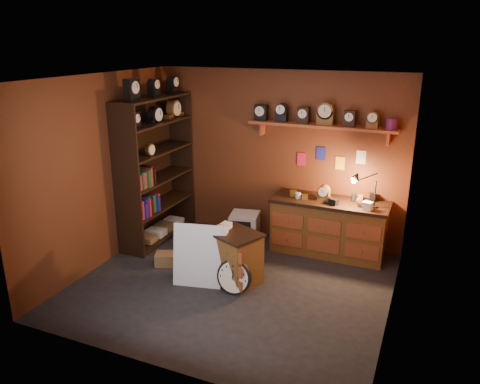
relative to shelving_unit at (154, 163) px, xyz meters
name	(u,v)px	position (x,y,z in m)	size (l,w,h in m)	color
floor	(233,284)	(1.79, -0.98, -1.25)	(4.00, 4.00, 0.00)	black
room_shell	(239,158)	(1.84, -0.87, 0.47)	(4.02, 3.62, 2.71)	#622F17
shelving_unit	(154,163)	(0.00, 0.00, 0.00)	(0.47, 1.60, 2.58)	black
workbench	(329,224)	(2.73, 0.49, -0.78)	(1.73, 0.66, 1.36)	brown
low_cabinet	(236,256)	(1.80, -0.89, -0.86)	(0.78, 0.73, 0.80)	brown
big_round_clock	(234,277)	(1.89, -1.17, -1.03)	(0.46, 0.16, 0.47)	black
white_panel	(198,284)	(1.36, -1.15, -1.25)	(0.65, 0.03, 0.86)	silver
mini_fridge	(244,227)	(1.38, 0.41, -1.02)	(0.52, 0.54, 0.46)	silver
floor_box_a	(166,259)	(0.65, -0.83, -1.17)	(0.29, 0.24, 0.18)	brown
floor_box_b	(208,257)	(1.17, -0.48, -1.19)	(0.23, 0.27, 0.14)	white
floor_box_c	(182,272)	(1.07, -1.07, -1.17)	(0.23, 0.19, 0.17)	brown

